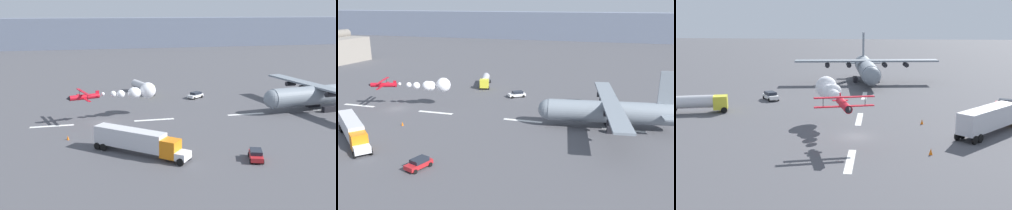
# 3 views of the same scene
# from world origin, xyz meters

# --- Properties ---
(ground_plane) EXTENTS (440.00, 440.00, 0.00)m
(ground_plane) POSITION_xyz_m (0.00, 0.00, 0.00)
(ground_plane) COLOR #4C4C51
(ground_plane) RESTS_ON ground
(runway_stripe_3) EXTENTS (8.00, 0.90, 0.01)m
(runway_stripe_3) POSITION_xyz_m (-9.76, 0.00, 0.01)
(runway_stripe_3) COLOR white
(runway_stripe_3) RESTS_ON ground
(runway_stripe_4) EXTENTS (8.00, 0.90, 0.01)m
(runway_stripe_4) POSITION_xyz_m (9.76, 0.00, 0.01)
(runway_stripe_4) COLOR white
(runway_stripe_4) RESTS_ON ground
(runway_stripe_5) EXTENTS (8.00, 0.90, 0.01)m
(runway_stripe_5) POSITION_xyz_m (29.28, 0.00, 0.01)
(runway_stripe_5) COLOR white
(runway_stripe_5) RESTS_ON ground
(runway_stripe_6) EXTENTS (8.00, 0.90, 0.01)m
(runway_stripe_6) POSITION_xyz_m (48.80, 0.00, 0.01)
(runway_stripe_6) COLOR white
(runway_stripe_6) RESTS_ON ground
(cargo_transport_plane) EXTENTS (25.03, 33.41, 11.32)m
(cargo_transport_plane) POSITION_xyz_m (44.87, 0.06, 3.44)
(cargo_transport_plane) COLOR gray
(cargo_transport_plane) RESTS_ON ground
(stunt_biplane_red) EXTENTS (18.17, 9.21, 3.28)m
(stunt_biplane_red) POSITION_xyz_m (6.58, 4.11, 4.95)
(stunt_biplane_red) COLOR red
(semi_truck_orange) EXTENTS (13.52, 12.51, 3.70)m
(semi_truck_orange) POSITION_xyz_m (3.55, -18.52, 2.14)
(semi_truck_orange) COLOR silver
(semi_truck_orange) RESTS_ON ground
(fuel_tanker_truck) EXTENTS (5.13, 9.81, 2.90)m
(fuel_tanker_truck) POSITION_xyz_m (11.91, 26.44, 1.75)
(fuel_tanker_truck) COLOR yellow
(fuel_tanker_truck) RESTS_ON ground
(followme_car_yellow) EXTENTS (3.06, 4.41, 1.52)m
(followme_car_yellow) POSITION_xyz_m (19.83, -24.87, 0.81)
(followme_car_yellow) COLOR #B21E23
(followme_car_yellow) RESTS_ON ground
(airport_staff_sedan) EXTENTS (4.49, 3.86, 1.52)m
(airport_staff_sedan) POSITION_xyz_m (23.58, 17.42, 0.81)
(airport_staff_sedan) COLOR white
(airport_staff_sedan) RESTS_ON ground
(traffic_cone_near) EXTENTS (0.44, 0.44, 0.75)m
(traffic_cone_near) POSITION_xyz_m (-6.78, -9.11, 0.38)
(traffic_cone_near) COLOR orange
(traffic_cone_near) RESTS_ON ground
(traffic_cone_far) EXTENTS (0.44, 0.44, 0.75)m
(traffic_cone_far) POSITION_xyz_m (7.43, -9.34, 0.38)
(traffic_cone_far) COLOR orange
(traffic_cone_far) RESTS_ON ground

